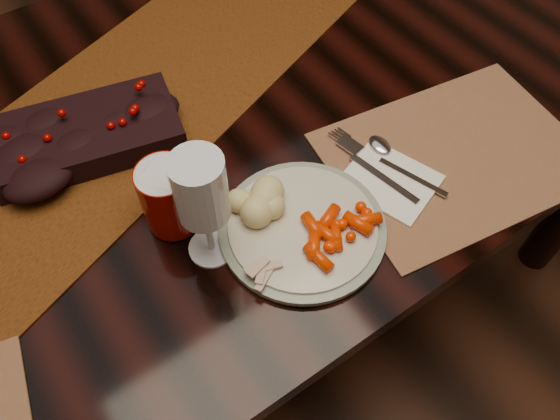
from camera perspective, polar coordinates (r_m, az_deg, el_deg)
floor at (r=1.64m, az=-4.59°, el=-8.52°), size 5.00×5.00×0.00m
dining_table at (r=1.32m, az=-5.67°, el=-1.33°), size 1.80×1.00×0.75m
table_runner at (r=1.09m, az=-12.90°, el=12.66°), size 1.80×0.98×0.00m
centerpiece at (r=0.99m, az=-19.74°, el=7.68°), size 0.34×0.23×0.06m
placemat_main at (r=0.99m, az=17.92°, el=5.45°), size 0.47×0.37×0.00m
dinner_plate at (r=0.84m, az=2.38°, el=-1.84°), size 0.29×0.29×0.01m
baby_carrots at (r=0.83m, az=4.89°, el=-1.22°), size 0.13×0.10×0.02m
mashed_potatoes at (r=0.84m, az=-2.35°, el=1.47°), size 0.09×0.08×0.05m
turkey_shreds at (r=0.79m, az=-1.65°, el=-5.73°), size 0.07×0.06×0.02m
napkin at (r=0.92m, az=11.41°, el=3.02°), size 0.16×0.18×0.00m
fork at (r=0.92m, az=9.91°, el=4.16°), size 0.06×0.18×0.00m
spoon at (r=0.94m, az=12.65°, el=4.42°), size 0.08×0.16×0.00m
red_cup at (r=0.83m, az=-11.55°, el=1.31°), size 0.11×0.11×0.12m
wine_glass at (r=0.76m, az=-7.90°, el=-0.04°), size 0.09×0.09×0.21m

